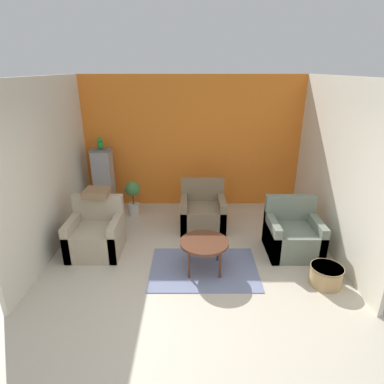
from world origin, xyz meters
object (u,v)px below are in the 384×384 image
Objects in this scene: armchair_left at (96,235)px; birdcage at (104,183)px; armchair_right at (292,235)px; armchair_middle at (202,213)px; coffee_table at (204,244)px; wicker_basket at (325,275)px; potted_plant at (132,195)px; parrot at (99,144)px.

birdcage is (-0.25, 1.62, 0.33)m from armchair_left.
armchair_right is 1.00× the size of armchair_middle.
coffee_table is 0.82× the size of armchair_right.
coffee_table is 1.76m from wicker_basket.
potted_plant is 3.88m from wicker_basket.
wicker_basket is at bearing -12.17° from coffee_table.
potted_plant is at bearing 125.22° from coffee_table.
armchair_left is 1.00× the size of armchair_right.
potted_plant is at bearing -16.17° from parrot.
potted_plant reaches higher than wicker_basket.
wicker_basket is (3.70, -2.52, -1.30)m from parrot.
birdcage is 1.87× the size of potted_plant.
potted_plant is (0.61, -0.18, -0.19)m from birdcage.
wicker_basket is (1.70, -0.37, -0.28)m from coffee_table.
birdcage is 2.96× the size of wicker_basket.
birdcage is 4.50m from wicker_basket.
armchair_left is 1.00× the size of armchair_middle.
birdcage reaches higher than wicker_basket.
armchair_right is 0.66× the size of birdcage.
birdcage is 0.83m from parrot.
armchair_middle is (-1.44, 0.88, 0.00)m from armchair_right.
coffee_table is 0.54× the size of birdcage.
armchair_left and armchair_right have the same top height.
armchair_left is at bearing 165.56° from wicker_basket.
armchair_right is at bearing -27.12° from potted_plant.
potted_plant is at bearing 157.74° from armchair_middle.
wicker_basket is (3.45, -0.89, -0.14)m from armchair_left.
coffee_table is 1.02× the size of potted_plant.
parrot is 1.20m from potted_plant.
armchair_right is 4.01m from parrot.
armchair_right is 1.69m from armchair_middle.
wicker_basket is at bearing -34.21° from parrot.
armchair_right is 0.91m from wicker_basket.
armchair_left is 3.57m from wicker_basket.
armchair_middle is at bearing -22.26° from potted_plant.
coffee_table is 0.82× the size of armchair_middle.
parrot is 0.57× the size of wicker_basket.
birdcage is at bearing 154.71° from armchair_right.
parrot reaches higher than birdcage.
coffee_table is 2.41m from potted_plant.
birdcage reaches higher than coffee_table.
potted_plant is 1.58× the size of wicker_basket.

